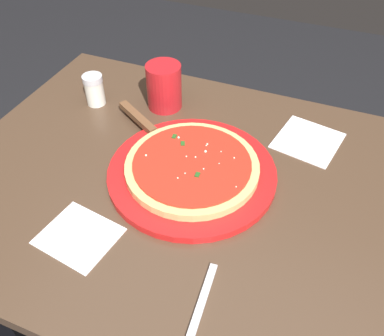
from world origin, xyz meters
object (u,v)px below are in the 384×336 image
pizza (192,166)px  napkin_folded_right (79,236)px  pizza_server (147,127)px  fork (194,326)px  serving_plate (192,173)px  napkin_loose_left (308,141)px  parmesan_shaker (94,90)px  cup_tall_drink (164,86)px

pizza → napkin_folded_right: (-0.12, -0.21, -0.02)m
pizza_server → napkin_folded_right: pizza_server is taller
napkin_folded_right → fork: (0.24, -0.07, 0.00)m
serving_plate → napkin_folded_right: serving_plate is taller
napkin_loose_left → fork: bearing=-99.0°
parmesan_shaker → cup_tall_drink: bearing=18.0°
pizza → fork: (0.12, -0.28, -0.02)m
pizza_server → fork: pizza_server is taller
pizza_server → napkin_loose_left: bearing=18.2°
pizza → fork: size_ratio=1.39×
cup_tall_drink → napkin_loose_left: size_ratio=0.81×
pizza_server → cup_tall_drink: 0.12m
serving_plate → napkin_folded_right: bearing=-120.6°
napkin_folded_right → napkin_loose_left: (0.32, 0.40, 0.00)m
serving_plate → pizza: bearing=121.7°
cup_tall_drink → napkin_loose_left: (0.34, -0.00, -0.05)m
napkin_loose_left → pizza: bearing=-135.1°
serving_plate → fork: bearing=-67.6°
pizza → pizza_server: size_ratio=1.23×
cup_tall_drink → fork: size_ratio=0.57×
napkin_folded_right → pizza_server: bearing=92.6°
fork → napkin_loose_left: bearing=81.0°
pizza_server → napkin_loose_left: (0.33, 0.11, -0.02)m
serving_plate → napkin_loose_left: bearing=44.9°
pizza → parmesan_shaker: 0.34m
serving_plate → napkin_loose_left: size_ratio=2.49×
fork → parmesan_shaker: (-0.42, 0.43, 0.04)m
pizza → napkin_folded_right: bearing=-120.6°
pizza_server → napkin_loose_left: size_ratio=1.60×
serving_plate → napkin_loose_left: serving_plate is taller
pizza_server → fork: 0.45m
cup_tall_drink → napkin_loose_left: cup_tall_drink is taller
parmesan_shaker → pizza: bearing=-25.4°
napkin_loose_left → parmesan_shaker: bearing=-174.7°
serving_plate → napkin_loose_left: 0.27m
cup_tall_drink → parmesan_shaker: cup_tall_drink is taller
cup_tall_drink → napkin_folded_right: (0.02, -0.40, -0.05)m
pizza_server → napkin_folded_right: bearing=-87.4°
pizza → fork: bearing=-67.6°
pizza → napkin_loose_left: bearing=44.9°
napkin_folded_right → cup_tall_drink: bearing=93.4°
napkin_loose_left → napkin_folded_right: bearing=-128.3°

